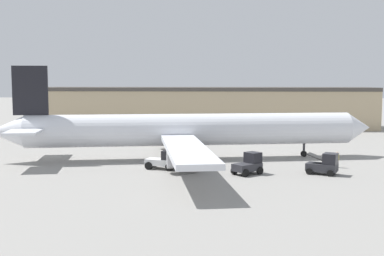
% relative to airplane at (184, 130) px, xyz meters
% --- Properties ---
extents(ground_plane, '(400.00, 400.00, 0.00)m').
position_rel_airplane_xyz_m(ground_plane, '(0.95, 0.18, -3.33)').
color(ground_plane, gray).
extents(terminal_building, '(63.69, 11.53, 7.78)m').
position_rel_airplane_xyz_m(terminal_building, '(1.01, 38.33, 0.56)').
color(terminal_building, tan).
rests_on(terminal_building, ground_plane).
extents(airplane, '(44.15, 41.79, 10.66)m').
position_rel_airplane_xyz_m(airplane, '(0.00, 0.00, 0.00)').
color(airplane, silver).
rests_on(airplane, ground_plane).
extents(ground_crew_worker, '(0.36, 0.36, 1.66)m').
position_rel_airplane_xyz_m(ground_crew_worker, '(16.40, -4.47, -2.45)').
color(ground_crew_worker, '#1E2338').
rests_on(ground_crew_worker, ground_plane).
extents(baggage_tug, '(3.20, 3.12, 2.09)m').
position_rel_airplane_xyz_m(baggage_tug, '(7.03, -8.56, -2.38)').
color(baggage_tug, '#2D2D33').
rests_on(baggage_tug, ground_plane).
extents(belt_loader_truck, '(3.25, 2.80, 2.10)m').
position_rel_airplane_xyz_m(belt_loader_truck, '(14.28, -8.28, -2.35)').
color(belt_loader_truck, '#2D2D33').
rests_on(belt_loader_truck, ground_plane).
extents(pushback_tug, '(3.53, 2.57, 1.96)m').
position_rel_airplane_xyz_m(pushback_tug, '(-1.45, -6.52, -2.41)').
color(pushback_tug, silver).
rests_on(pushback_tug, ground_plane).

